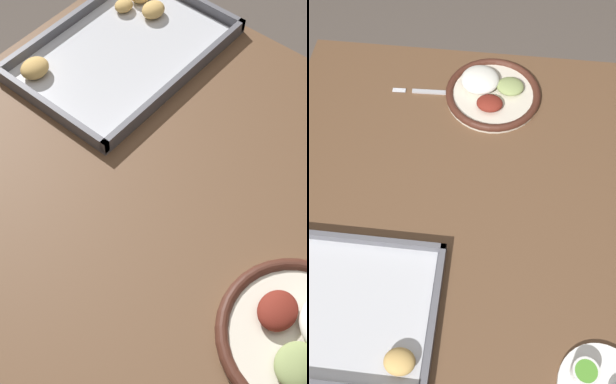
# 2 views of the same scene
# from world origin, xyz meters

# --- Properties ---
(ground_plane) EXTENTS (8.00, 8.00, 0.00)m
(ground_plane) POSITION_xyz_m (0.00, 0.00, 0.00)
(ground_plane) COLOR #564C44
(dining_table) EXTENTS (0.91, 0.96, 0.76)m
(dining_table) POSITION_xyz_m (0.00, 0.00, 0.64)
(dining_table) COLOR brown
(dining_table) RESTS_ON ground_plane
(dinner_plate) EXTENTS (0.25, 0.25, 0.05)m
(dinner_plate) POSITION_xyz_m (-0.06, -0.32, 0.78)
(dinner_plate) COLOR beige
(dinner_plate) RESTS_ON dining_table
(fork) EXTENTS (0.21, 0.02, 0.00)m
(fork) POSITION_xyz_m (0.09, -0.31, 0.77)
(fork) COLOR #B2B2B7
(fork) RESTS_ON dining_table
(baking_tray) EXTENTS (0.44, 0.30, 0.04)m
(baking_tray) POSITION_xyz_m (0.22, 0.29, 0.78)
(baking_tray) COLOR #595960
(baking_tray) RESTS_ON dining_table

